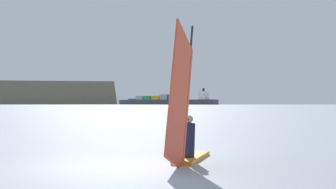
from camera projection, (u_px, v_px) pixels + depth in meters
ground_plane at (107, 166)px, 11.24m from camera, size 4000.00×4000.00×0.00m
windsurfer at (185, 122)px, 11.84m from camera, size 1.02×4.20×4.14m
cargo_ship at (167, 100)px, 845.47m from camera, size 203.71×108.85×30.79m
distant_headland at (174, 95)px, 1245.78m from camera, size 1460.57×783.34×53.86m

